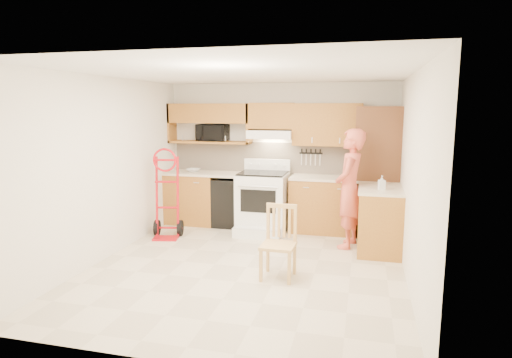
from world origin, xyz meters
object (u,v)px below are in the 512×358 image
at_px(hand_truck, 166,198).
at_px(microwave, 213,133).
at_px(range, 262,197).
at_px(person, 350,189).
at_px(dining_chair, 278,243).

bearing_deg(hand_truck, microwave, 57.78).
relative_size(microwave, hand_truck, 0.41).
height_order(range, person, person).
relative_size(microwave, person, 0.30).
height_order(microwave, person, microwave).
bearing_deg(hand_truck, range, 14.39).
xyz_separation_m(person, dining_chair, (-0.79, -1.47, -0.44)).
relative_size(range, person, 0.67).
distance_m(range, dining_chair, 2.04).
height_order(microwave, range, microwave).
bearing_deg(microwave, hand_truck, -109.73).
bearing_deg(person, range, -97.46).
distance_m(microwave, range, 1.50).
distance_m(range, hand_truck, 1.58).
height_order(person, hand_truck, person).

